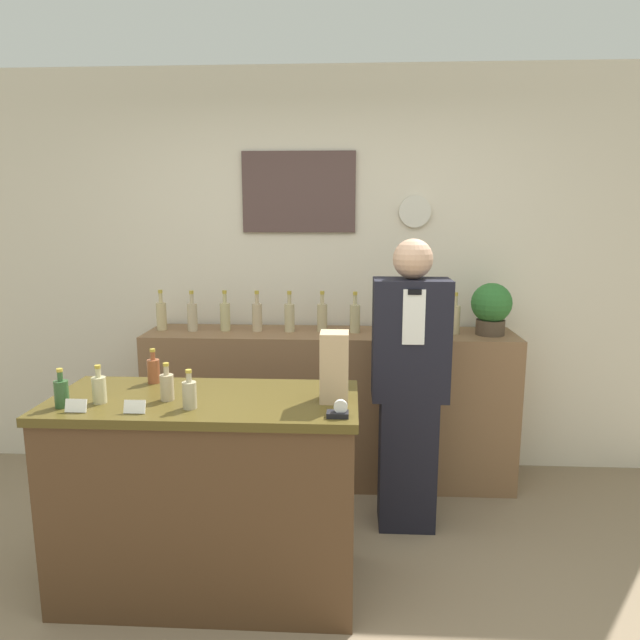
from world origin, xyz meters
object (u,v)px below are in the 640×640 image
paper_bag (334,367)px  tape_dispenser (339,412)px  shopkeeper (409,388)px  potted_plant (491,307)px

paper_bag → tape_dispenser: bearing=-83.2°
shopkeeper → tape_dispenser: shopkeeper is taller
paper_bag → tape_dispenser: (0.02, -0.20, -0.13)m
potted_plant → tape_dispenser: 1.67m
shopkeeper → tape_dispenser: 0.93m
shopkeeper → tape_dispenser: (-0.37, -0.84, 0.15)m
shopkeeper → potted_plant: bearing=43.9°
potted_plant → tape_dispenser: potted_plant is taller
potted_plant → tape_dispenser: (-0.93, -1.37, -0.22)m
shopkeeper → potted_plant: 0.85m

